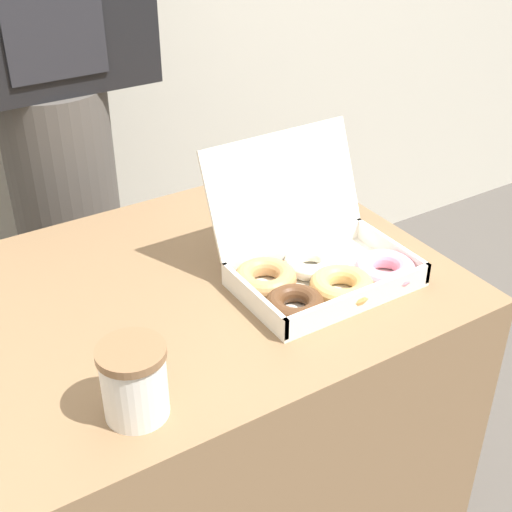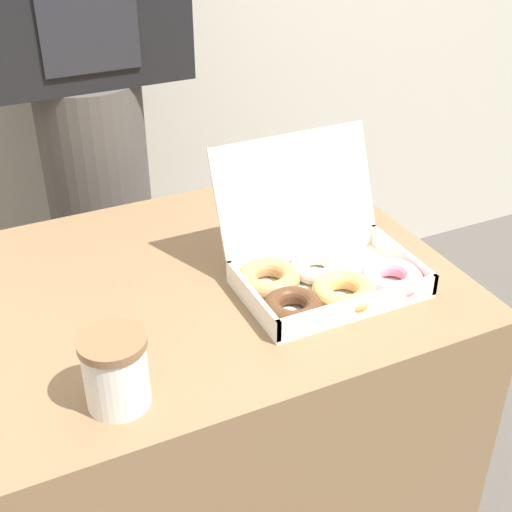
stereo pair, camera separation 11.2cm
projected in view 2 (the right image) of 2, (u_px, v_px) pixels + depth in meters
The scene contains 4 objects.
table at pixel (198, 430), 1.42m from camera, with size 0.90×0.66×0.71m.
donut_box at pixel (322, 271), 1.20m from camera, with size 0.32×0.28×0.22m.
coffee_cup at pixel (116, 371), 0.95m from camera, with size 0.09×0.09×0.11m.
person_customer at pixel (84, 71), 1.59m from camera, with size 0.45×0.25×1.68m.
Camera 2 is at (-0.33, -0.97, 1.39)m, focal length 50.00 mm.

